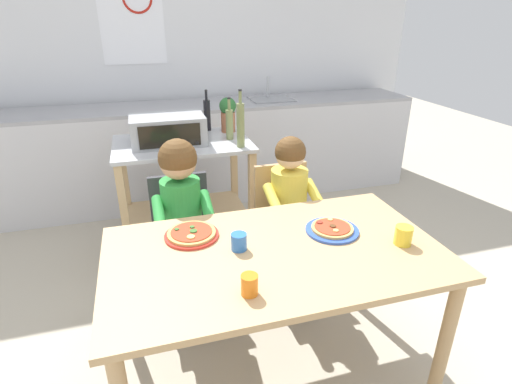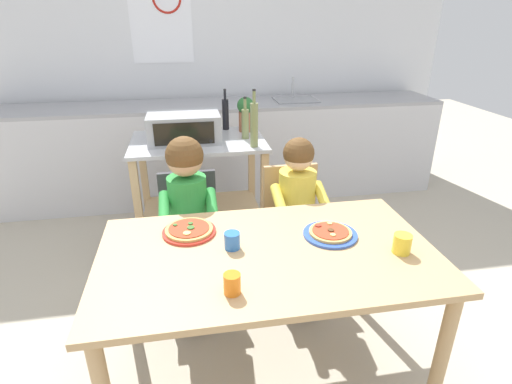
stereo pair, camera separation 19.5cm
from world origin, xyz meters
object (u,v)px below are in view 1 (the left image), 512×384
(toaster_oven, at_px, (168,130))
(bottle_squat_spirits, at_px, (230,123))
(bottle_clear_vinegar, at_px, (241,124))
(drinking_cup_orange, at_px, (249,285))
(dining_table, at_px, (275,268))
(pizza_plate_blue_rimmed, at_px, (332,229))
(potted_herb_plant, at_px, (228,113))
(bottle_brown_beer, at_px, (207,115))
(dining_chair_left, at_px, (183,233))
(kitchen_island_cart, at_px, (185,180))
(child_in_green_shirt, at_px, (183,209))
(drinking_cup_blue, at_px, (239,242))
(pizza_plate_red_rimmed, at_px, (192,234))
(dining_chair_right, at_px, (284,219))
(child_in_yellow_shirt, at_px, (292,202))
(drinking_cup_yellow, at_px, (403,235))

(toaster_oven, xyz_separation_m, bottle_squat_spirits, (0.43, -0.01, 0.02))
(bottle_clear_vinegar, bearing_deg, drinking_cup_orange, -103.10)
(bottle_squat_spirits, distance_m, dining_table, 1.36)
(bottle_clear_vinegar, height_order, pizza_plate_blue_rimmed, bottle_clear_vinegar)
(bottle_clear_vinegar, relative_size, potted_herb_plant, 1.48)
(drinking_cup_orange, bearing_deg, pizza_plate_blue_rimmed, 33.99)
(bottle_brown_beer, distance_m, dining_chair_left, 1.06)
(potted_herb_plant, bearing_deg, kitchen_island_cart, -154.70)
(bottle_brown_beer, relative_size, child_in_green_shirt, 0.29)
(kitchen_island_cart, xyz_separation_m, pizza_plate_blue_rimmed, (0.55, -1.25, 0.18))
(kitchen_island_cart, height_order, drinking_cup_orange, kitchen_island_cart)
(kitchen_island_cart, xyz_separation_m, drinking_cup_blue, (0.09, -1.28, 0.20))
(pizza_plate_red_rimmed, bearing_deg, bottle_clear_vinegar, 62.46)
(bottle_brown_beer, bearing_deg, dining_table, -89.63)
(bottle_brown_beer, relative_size, drinking_cup_blue, 4.07)
(bottle_brown_beer, height_order, drinking_cup_blue, bottle_brown_beer)
(bottle_squat_spirits, bearing_deg, dining_table, -94.40)
(potted_herb_plant, height_order, dining_chair_right, potted_herb_plant)
(bottle_squat_spirits, distance_m, child_in_yellow_shirt, 0.81)
(bottle_clear_vinegar, distance_m, drinking_cup_yellow, 1.31)
(bottle_clear_vinegar, bearing_deg, kitchen_island_cart, 148.90)
(potted_herb_plant, distance_m, pizza_plate_blue_rimmed, 1.46)
(bottle_squat_spirits, bearing_deg, child_in_yellow_shirt, -73.61)
(kitchen_island_cart, height_order, bottle_squat_spirits, bottle_squat_spirits)
(bottle_squat_spirits, distance_m, potted_herb_plant, 0.20)
(pizza_plate_red_rimmed, xyz_separation_m, drinking_cup_blue, (0.18, -0.17, 0.02))
(drinking_cup_yellow, bearing_deg, bottle_clear_vinegar, 109.57)
(child_in_yellow_shirt, bearing_deg, bottle_clear_vinegar, 109.34)
(child_in_yellow_shirt, xyz_separation_m, drinking_cup_yellow, (0.25, -0.70, 0.13))
(bottle_clear_vinegar, bearing_deg, dining_chair_right, -65.27)
(bottle_brown_beer, xyz_separation_m, potted_herb_plant, (0.14, -0.08, 0.02))
(bottle_brown_beer, height_order, dining_table, bottle_brown_beer)
(toaster_oven, relative_size, child_in_yellow_shirt, 0.48)
(dining_chair_left, bearing_deg, bottle_squat_spirits, 54.00)
(bottle_brown_beer, relative_size, potted_herb_plant, 1.19)
(bottle_clear_vinegar, relative_size, child_in_green_shirt, 0.36)
(pizza_plate_red_rimmed, bearing_deg, pizza_plate_blue_rimmed, -12.19)
(drinking_cup_orange, bearing_deg, bottle_clear_vinegar, 76.90)
(bottle_squat_spirits, distance_m, drinking_cup_yellow, 1.50)
(pizza_plate_red_rimmed, bearing_deg, bottle_squat_spirits, 68.29)
(dining_chair_right, bearing_deg, drinking_cup_orange, -117.12)
(dining_chair_right, distance_m, pizza_plate_red_rimmed, 0.86)
(kitchen_island_cart, relative_size, child_in_yellow_shirt, 0.92)
(drinking_cup_orange, bearing_deg, child_in_green_shirt, 99.72)
(kitchen_island_cart, bearing_deg, dining_chair_left, -98.80)
(dining_chair_right, xyz_separation_m, child_in_green_shirt, (-0.64, -0.12, 0.22))
(bottle_clear_vinegar, xyz_separation_m, drinking_cup_blue, (-0.28, -1.06, -0.24))
(bottle_brown_beer, xyz_separation_m, child_in_green_shirt, (-0.32, -0.99, -0.28))
(kitchen_island_cart, xyz_separation_m, child_in_yellow_shirt, (0.55, -0.74, 0.08))
(bottle_clear_vinegar, relative_size, pizza_plate_red_rimmed, 1.53)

